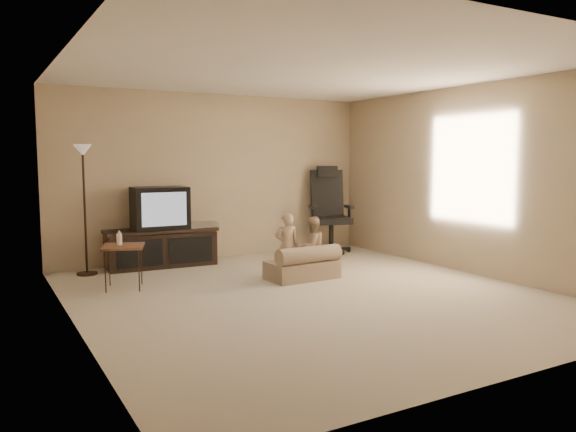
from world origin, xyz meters
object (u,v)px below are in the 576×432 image
side_table (123,247)px  toddler_right (312,247)px  tv_stand (161,233)px  office_chair (330,221)px  child_sofa (304,266)px  floor_lamp (84,180)px  toddler_left (287,246)px

side_table → toddler_right: (2.31, -0.51, -0.11)m
tv_stand → office_chair: (2.76, -0.18, 0.04)m
side_table → child_sofa: (2.12, -0.62, -0.32)m
tv_stand → floor_lamp: 1.30m
tv_stand → toddler_right: 2.24m
side_table → floor_lamp: 1.30m
tv_stand → side_table: tv_stand is taller
floor_lamp → toddler_left: size_ratio=2.05×
tv_stand → toddler_left: 1.96m
toddler_left → office_chair: bearing=-119.6°
office_chair → toddler_left: bearing=-121.4°
tv_stand → floor_lamp: (-1.04, -0.11, 0.78)m
tv_stand → toddler_right: size_ratio=2.04×
toddler_left → floor_lamp: bearing=-14.4°
side_table → tv_stand: bearing=55.1°
side_table → toddler_left: toddler_left is taller
office_chair → floor_lamp: size_ratio=0.82×
floor_lamp → toddler_left: (2.21, -1.47, -0.83)m
office_chair → toddler_left: (-1.58, -1.39, -0.09)m
office_chair → side_table: office_chair is taller
office_chair → tv_stand: bearing=-166.5°
tv_stand → child_sofa: tv_stand is taller
floor_lamp → office_chair: bearing=-1.1°
office_chair → side_table: (-3.56, -0.96, -0.00)m
office_chair → floor_lamp: (-3.80, 0.07, 0.75)m
office_chair → child_sofa: size_ratio=1.54×
floor_lamp → tv_stand: bearing=5.8°
tv_stand → side_table: size_ratio=2.28×
tv_stand → floor_lamp: size_ratio=0.93×
tv_stand → child_sofa: (1.32, -1.76, -0.29)m
floor_lamp → toddler_left: bearing=-33.5°
tv_stand → office_chair: 2.77m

